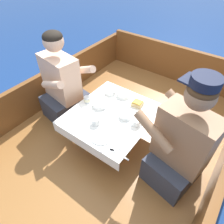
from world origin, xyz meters
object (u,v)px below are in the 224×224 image
at_px(person_port, 63,87).
at_px(person_starboard, 181,146).
at_px(coffee_cup_starboard, 96,121).
at_px(sandwich, 137,104).
at_px(tin_can, 87,99).
at_px(coffee_cup_port, 137,122).

xyz_separation_m(person_port, person_starboard, (1.31, -0.03, 0.02)).
bearing_deg(coffee_cup_starboard, sandwich, 67.10).
height_order(person_port, coffee_cup_starboard, person_port).
relative_size(person_port, tin_can, 14.34).
bearing_deg(coffee_cup_port, tin_can, -178.35).
bearing_deg(tin_can, person_port, 177.25).
distance_m(person_starboard, coffee_cup_port, 0.40).
bearing_deg(person_port, coffee_cup_port, 8.39).
bearing_deg(sandwich, coffee_cup_starboard, -112.90).
bearing_deg(tin_can, person_starboard, -1.00).
bearing_deg(person_starboard, person_port, 9.65).
relative_size(coffee_cup_starboard, tin_can, 1.55).
relative_size(person_starboard, coffee_cup_port, 9.71).
bearing_deg(sandwich, tin_can, -152.04).
bearing_deg(sandwich, person_starboard, -25.09).
bearing_deg(coffee_cup_starboard, person_starboard, 13.23).
xyz_separation_m(sandwich, coffee_cup_port, (0.12, -0.21, -0.00)).
relative_size(coffee_cup_port, tin_can, 1.56).
bearing_deg(coffee_cup_starboard, person_port, 162.23).
bearing_deg(coffee_cup_starboard, coffee_cup_port, 33.90).
bearing_deg(coffee_cup_port, sandwich, 119.32).
distance_m(sandwich, tin_can, 0.48).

